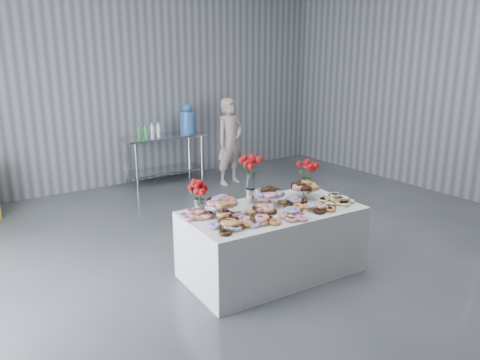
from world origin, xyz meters
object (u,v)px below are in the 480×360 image
at_px(display_table, 272,242).
at_px(person, 230,142).
at_px(prep_table, 164,150).
at_px(water_jug, 187,119).

bearing_deg(display_table, person, 63.99).
relative_size(display_table, prep_table, 1.27).
relative_size(prep_table, water_jug, 2.71).
height_order(display_table, prep_table, prep_table).
xyz_separation_m(prep_table, water_jug, (0.50, -0.00, 0.53)).
xyz_separation_m(display_table, person, (1.61, 3.31, 0.41)).
height_order(display_table, person, person).
bearing_deg(prep_table, water_jug, -0.00).
bearing_deg(water_jug, prep_table, 180.00).
xyz_separation_m(water_jug, person, (0.49, -0.71, -0.36)).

